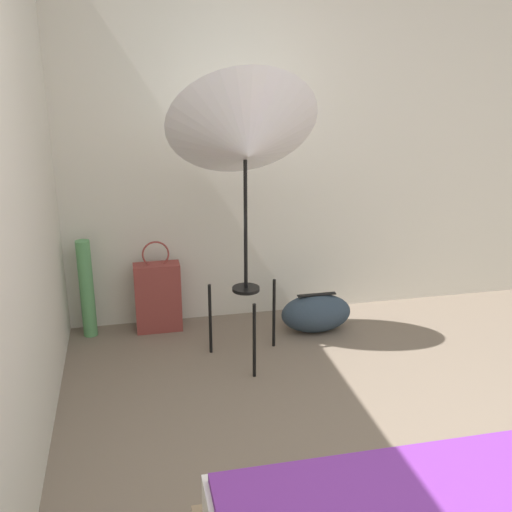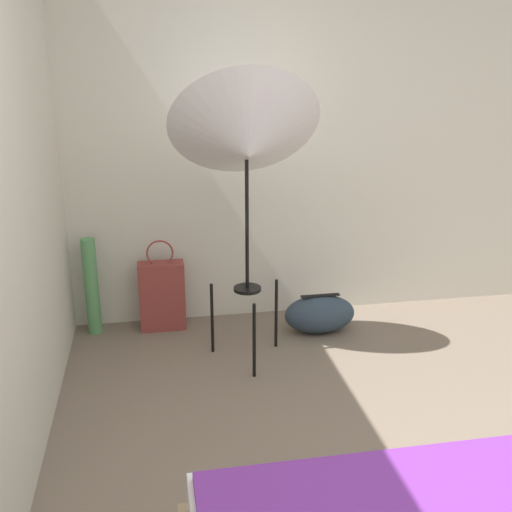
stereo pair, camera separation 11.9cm
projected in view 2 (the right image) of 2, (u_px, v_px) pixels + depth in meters
wall_back at (288, 132)px, 4.05m from camera, size 8.00×0.05×2.60m
photo_umbrella at (247, 141)px, 3.32m from camera, size 0.87×0.76×1.75m
tote_bag at (162, 295)px, 4.07m from camera, size 0.31×0.14×0.64m
duffel_bag at (320, 314)px, 4.05m from camera, size 0.48×0.26×0.27m
paper_roll at (92, 287)px, 3.98m from camera, size 0.09×0.09×0.66m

